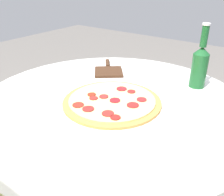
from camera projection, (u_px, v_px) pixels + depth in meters
table at (111, 140)px, 1.06m from camera, size 1.05×1.05×0.76m
pizza at (112, 101)px, 0.94m from camera, size 0.37×0.37×0.02m
beer_bottle at (200, 65)px, 1.03m from camera, size 0.07×0.07×0.27m
pizza_paddle at (108, 70)px, 1.24m from camera, size 0.21×0.23×0.02m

